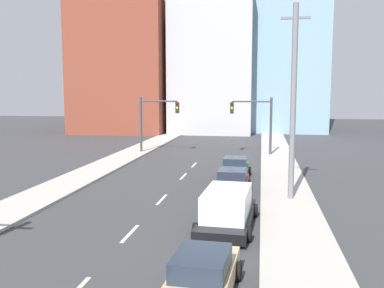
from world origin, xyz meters
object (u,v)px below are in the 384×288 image
at_px(box_truck_black, 227,209).
at_px(sedan_maroon, 232,183).
at_px(utility_pole_right_mid, 293,102).
at_px(sedan_tan, 201,278).
at_px(traffic_signal_right, 258,118).
at_px(sedan_green, 235,169).
at_px(traffic_signal_left, 152,117).

height_order(box_truck_black, sedan_maroon, box_truck_black).
xyz_separation_m(utility_pole_right_mid, sedan_tan, (-3.41, -12.37, -4.96)).
bearing_deg(utility_pole_right_mid, traffic_signal_right, 96.59).
height_order(traffic_signal_right, sedan_maroon, traffic_signal_right).
bearing_deg(sedan_green, sedan_maroon, -87.69).
bearing_deg(sedan_tan, traffic_signal_right, 90.63).
relative_size(utility_pole_right_mid, sedan_tan, 2.25).
relative_size(traffic_signal_left, utility_pole_right_mid, 0.52).
distance_m(sedan_maroon, sedan_green, 5.01).
distance_m(sedan_tan, sedan_maroon, 13.28).
bearing_deg(sedan_tan, box_truck_black, 91.44).
relative_size(utility_pole_right_mid, sedan_green, 2.54).
distance_m(box_truck_black, sedan_green, 11.42).
distance_m(traffic_signal_right, sedan_tan, 30.03).
bearing_deg(utility_pole_right_mid, sedan_green, 120.76).
height_order(sedan_tan, sedan_green, sedan_green).
distance_m(utility_pole_right_mid, sedan_tan, 13.76).
xyz_separation_m(traffic_signal_right, sedan_maroon, (-1.38, -16.57, -2.97)).
height_order(sedan_tan, sedan_maroon, sedan_maroon).
bearing_deg(traffic_signal_right, sedan_tan, -92.66).
bearing_deg(traffic_signal_left, utility_pole_right_mid, -54.18).
distance_m(utility_pole_right_mid, box_truck_black, 7.93).
distance_m(traffic_signal_right, utility_pole_right_mid, 17.70).
bearing_deg(utility_pole_right_mid, traffic_signal_left, 125.82).
bearing_deg(sedan_green, traffic_signal_left, 129.12).
height_order(traffic_signal_left, sedan_maroon, traffic_signal_left).
bearing_deg(sedan_green, box_truck_black, -87.38).
distance_m(sedan_tan, box_truck_black, 6.88).
xyz_separation_m(utility_pole_right_mid, sedan_maroon, (-3.40, 0.90, -4.90)).
relative_size(traffic_signal_right, box_truck_black, 0.95).
xyz_separation_m(traffic_signal_left, box_truck_black, (9.43, -22.97, -2.80)).
bearing_deg(traffic_signal_right, traffic_signal_left, 180.00).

